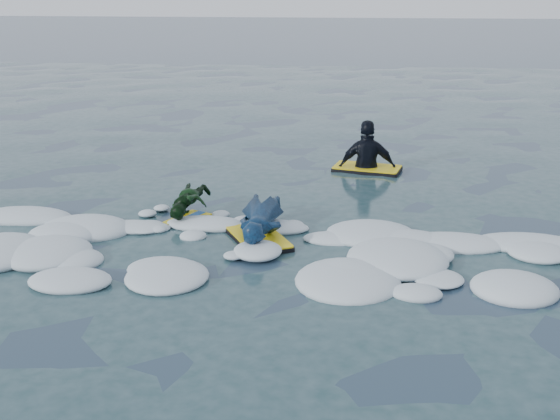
{
  "coord_description": "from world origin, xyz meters",
  "views": [
    {
      "loc": [
        2.02,
        -7.26,
        3.24
      ],
      "look_at": [
        1.04,
        1.6,
        0.32
      ],
      "focal_mm": 45.0,
      "sensor_mm": 36.0,
      "label": 1
    }
  ],
  "objects": [
    {
      "name": "ground",
      "position": [
        0.0,
        0.0,
        0.0
      ],
      "size": [
        120.0,
        120.0,
        0.0
      ],
      "primitive_type": "plane",
      "color": "#1C2C44",
      "rests_on": "ground"
    },
    {
      "name": "foam_band",
      "position": [
        0.0,
        1.03,
        0.0
      ],
      "size": [
        12.0,
        3.1,
        0.3
      ],
      "primitive_type": null,
      "color": "silver",
      "rests_on": "ground"
    },
    {
      "name": "prone_woman_unit",
      "position": [
        0.8,
        1.45,
        0.22
      ],
      "size": [
        1.05,
        1.7,
        0.43
      ],
      "rotation": [
        0.0,
        0.0,
        2.07
      ],
      "color": "black",
      "rests_on": "ground"
    },
    {
      "name": "prone_child_unit",
      "position": [
        -0.31,
        2.08,
        0.21
      ],
      "size": [
        0.67,
        1.17,
        0.42
      ],
      "rotation": [
        0.0,
        0.0,
        1.13
      ],
      "color": "black",
      "rests_on": "ground"
    },
    {
      "name": "waiting_rider_unit",
      "position": [
        2.23,
        4.97,
        0.04
      ],
      "size": [
        1.3,
        0.9,
        1.77
      ],
      "rotation": [
        0.0,
        0.0,
        -0.23
      ],
      "color": "black",
      "rests_on": "ground"
    }
  ]
}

